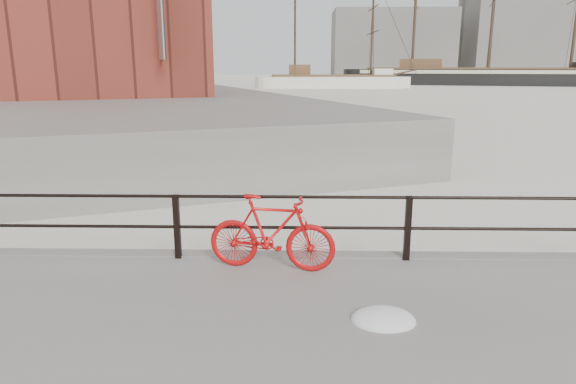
% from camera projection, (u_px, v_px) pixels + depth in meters
% --- Properties ---
extents(far_quay, '(78.44, 148.07, 1.80)m').
position_uv_depth(far_quay, '(73.00, 82.00, 78.57)').
color(far_quay, gray).
rests_on(far_quay, ground).
extents(bicycle, '(1.86, 0.57, 1.11)m').
position_uv_depth(bicycle, '(272.00, 233.00, 7.36)').
color(bicycle, red).
rests_on(bicycle, promenade).
extents(barque_black, '(60.06, 33.15, 32.54)m').
position_uv_depth(barque_black, '(486.00, 85.00, 90.56)').
color(barque_black, black).
rests_on(barque_black, ground).
extents(schooner_mid, '(25.74, 11.36, 18.65)m').
position_uv_depth(schooner_mid, '(333.00, 88.00, 78.77)').
color(schooner_mid, white).
rests_on(schooner_mid, ground).
extents(schooner_left, '(26.51, 14.99, 19.00)m').
position_uv_depth(schooner_left, '(107.00, 89.00, 76.06)').
color(schooner_left, white).
rests_on(schooner_left, ground).
extents(workboat_far, '(12.77, 6.17, 7.00)m').
position_uv_depth(workboat_far, '(87.00, 98.00, 54.43)').
color(workboat_far, black).
rests_on(workboat_far, ground).
extents(apartment_grey, '(26.02, 22.15, 23.20)m').
position_uv_depth(apartment_grey, '(54.00, 4.00, 85.80)').
color(apartment_grey, gray).
rests_on(apartment_grey, far_quay).
extents(apartment_brick, '(27.87, 22.90, 21.20)m').
position_uv_depth(apartment_brick, '(61.00, 21.00, 106.94)').
color(apartment_brick, brown).
rests_on(apartment_brick, far_quay).
extents(industrial_west, '(32.00, 18.00, 18.00)m').
position_uv_depth(industrial_west, '(391.00, 45.00, 141.35)').
color(industrial_west, gray).
rests_on(industrial_west, ground).
extents(industrial_mid, '(26.00, 20.00, 24.00)m').
position_uv_depth(industrial_mid, '(513.00, 34.00, 144.73)').
color(industrial_mid, gray).
rests_on(industrial_mid, ground).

